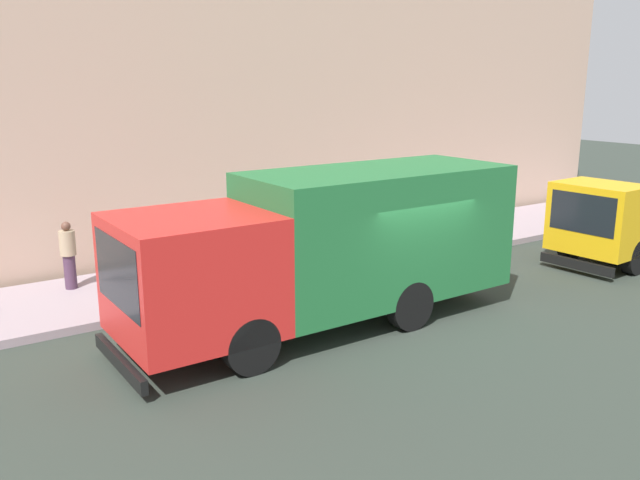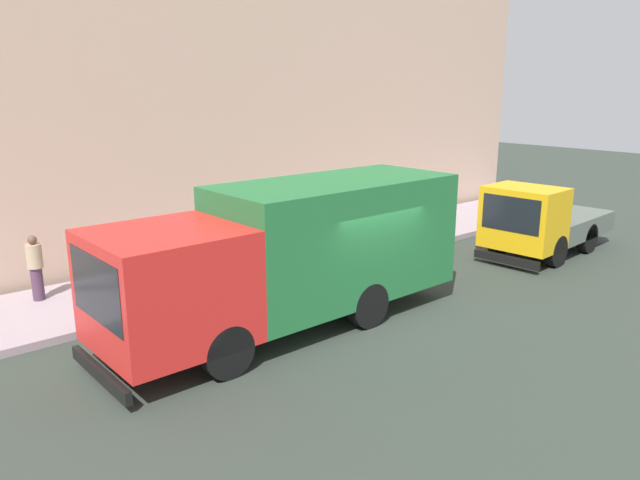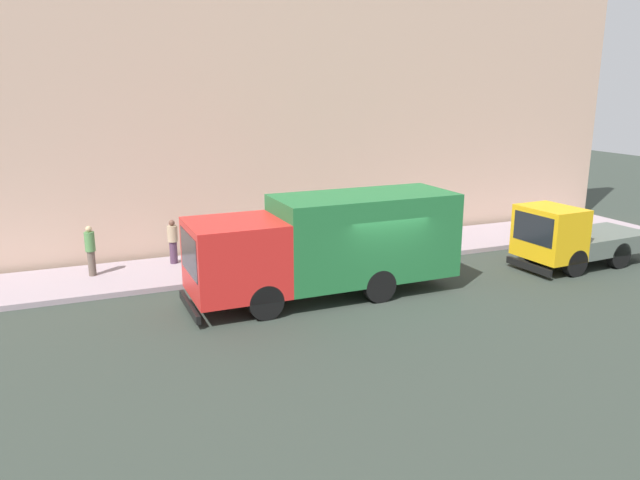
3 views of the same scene
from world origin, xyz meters
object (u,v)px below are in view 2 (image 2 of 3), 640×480
small_flatbed_truck (540,222)px  traffic_cone_orange (116,300)px  pedestrian_walking (35,266)px  large_utility_truck (294,251)px

small_flatbed_truck → traffic_cone_orange: small_flatbed_truck is taller
traffic_cone_orange → small_flatbed_truck: bearing=-105.4°
pedestrian_walking → small_flatbed_truck: bearing=175.1°
small_flatbed_truck → pedestrian_walking: (5.25, 13.09, -0.06)m
pedestrian_walking → traffic_cone_orange: size_ratio=2.84×
large_utility_truck → pedestrian_walking: size_ratio=5.32×
large_utility_truck → traffic_cone_orange: 4.21m
small_flatbed_truck → pedestrian_walking: 14.10m
large_utility_truck → small_flatbed_truck: bearing=-93.3°
small_flatbed_truck → pedestrian_walking: bearing=64.3°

